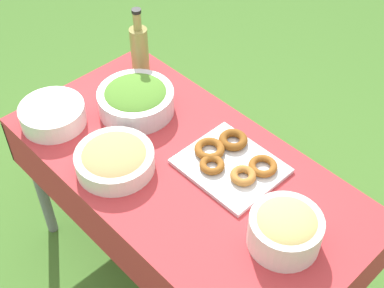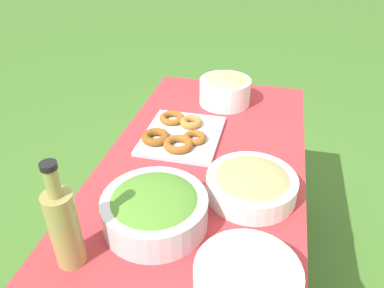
# 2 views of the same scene
# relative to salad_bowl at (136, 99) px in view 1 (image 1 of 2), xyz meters

# --- Properties ---
(ground_plane) EXTENTS (14.00, 14.00, 0.00)m
(ground_plane) POSITION_rel_salad_bowl_xyz_m (-0.37, 0.07, -0.81)
(ground_plane) COLOR #477A2D
(picnic_table) EXTENTS (1.43, 0.74, 0.75)m
(picnic_table) POSITION_rel_salad_bowl_xyz_m (-0.37, 0.07, -0.17)
(picnic_table) COLOR #B73338
(picnic_table) RESTS_ON ground_plane
(salad_bowl) EXTENTS (0.31, 0.31, 0.12)m
(salad_bowl) POSITION_rel_salad_bowl_xyz_m (0.00, 0.00, 0.00)
(salad_bowl) COLOR silver
(salad_bowl) RESTS_ON picnic_table
(pasta_bowl) EXTENTS (0.24, 0.24, 0.14)m
(pasta_bowl) POSITION_rel_salad_bowl_xyz_m (-0.84, 0.07, 0.01)
(pasta_bowl) COLOR white
(pasta_bowl) RESTS_ON picnic_table
(donut_platter) EXTENTS (0.36, 0.31, 0.05)m
(donut_platter) POSITION_rel_salad_bowl_xyz_m (-0.48, -0.06, -0.04)
(donut_platter) COLOR silver
(donut_platter) RESTS_ON picnic_table
(plate_stack) EXTENTS (0.26, 0.26, 0.08)m
(plate_stack) POSITION_rel_salad_bowl_xyz_m (0.17, 0.29, -0.02)
(plate_stack) COLOR white
(plate_stack) RESTS_ON picnic_table
(olive_oil_bottle) EXTENTS (0.08, 0.08, 0.32)m
(olive_oil_bottle) POSITION_rel_salad_bowl_xyz_m (0.18, -0.18, 0.07)
(olive_oil_bottle) COLOR #998E4C
(olive_oil_bottle) RESTS_ON picnic_table
(bread_bowl) EXTENTS (0.29, 0.29, 0.09)m
(bread_bowl) POSITION_rel_salad_bowl_xyz_m (-0.20, 0.26, -0.01)
(bread_bowl) COLOR white
(bread_bowl) RESTS_ON picnic_table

